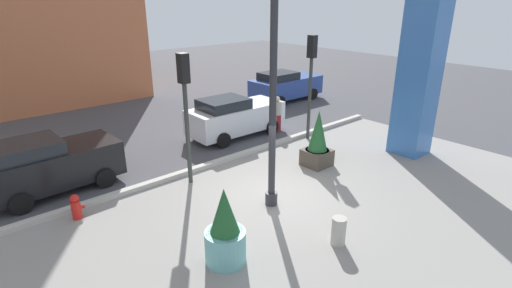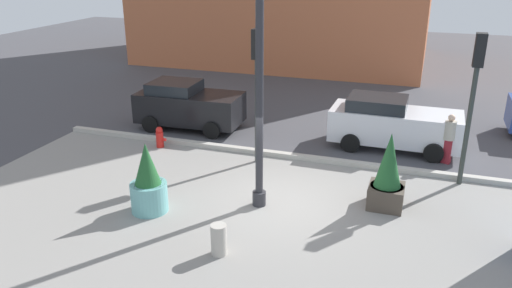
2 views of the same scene
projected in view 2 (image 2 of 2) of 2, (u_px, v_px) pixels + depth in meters
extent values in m
plane|color=#47474C|center=(312.00, 151.00, 17.40)|extent=(60.00, 60.00, 0.00)
cube|color=gray|center=(255.00, 238.00, 12.09)|extent=(18.00, 10.00, 0.02)
cube|color=#B7B2A8|center=(306.00, 158.00, 16.59)|extent=(18.00, 0.24, 0.16)
cylinder|color=#2D2D33|center=(259.00, 198.00, 13.60)|extent=(0.36, 0.36, 0.40)
cylinder|color=#2D2D33|center=(259.00, 79.00, 12.44)|extent=(0.20, 0.20, 6.92)
cylinder|color=#6BB2B2|center=(149.00, 197.00, 13.23)|extent=(0.96, 0.96, 0.80)
cylinder|color=#382819|center=(148.00, 184.00, 13.10)|extent=(0.88, 0.88, 0.04)
cone|color=#235B2D|center=(147.00, 164.00, 12.89)|extent=(0.68, 0.68, 1.11)
cube|color=#4C4238|center=(386.00, 196.00, 13.48)|extent=(0.91, 0.91, 0.62)
cylinder|color=#382819|center=(387.00, 186.00, 13.38)|extent=(0.87, 0.87, 0.04)
cone|color=#235B2D|center=(389.00, 160.00, 13.11)|extent=(0.71, 0.71, 1.47)
cylinder|color=red|center=(160.00, 140.00, 17.61)|extent=(0.26, 0.26, 0.55)
sphere|color=red|center=(159.00, 130.00, 17.48)|extent=(0.24, 0.24, 0.24)
cylinder|color=red|center=(164.00, 140.00, 17.55)|extent=(0.12, 0.10, 0.10)
cylinder|color=#B2ADA3|center=(219.00, 240.00, 11.32)|extent=(0.36, 0.36, 0.75)
cylinder|color=#333833|center=(257.00, 112.00, 15.90)|extent=(0.14, 0.14, 3.36)
cube|color=black|center=(257.00, 44.00, 15.15)|extent=(0.28, 0.32, 0.90)
sphere|color=red|center=(259.00, 52.00, 15.39)|extent=(0.18, 0.18, 0.18)
cylinder|color=#333833|center=(468.00, 128.00, 14.30)|extent=(0.14, 0.14, 3.48)
cube|color=black|center=(480.00, 50.00, 13.52)|extent=(0.28, 0.32, 0.90)
sphere|color=yellow|center=(481.00, 39.00, 13.58)|extent=(0.18, 0.18, 0.18)
cube|color=black|center=(190.00, 107.00, 19.38)|extent=(4.03, 1.95, 1.11)
cube|color=#1E2328|center=(175.00, 87.00, 19.27)|extent=(1.84, 1.65, 0.41)
cylinder|color=black|center=(228.00, 116.00, 20.04)|extent=(0.65, 0.24, 0.64)
cylinder|color=black|center=(212.00, 130.00, 18.42)|extent=(0.65, 0.24, 0.64)
cylinder|color=black|center=(172.00, 110.00, 20.70)|extent=(0.65, 0.24, 0.64)
cylinder|color=black|center=(151.00, 124.00, 19.08)|extent=(0.65, 0.24, 0.64)
cube|color=silver|center=(395.00, 126.00, 17.37)|extent=(4.36, 1.81, 1.07)
cube|color=#1E2328|center=(377.00, 103.00, 17.31)|extent=(1.97, 1.56, 0.42)
cylinder|color=black|center=(435.00, 135.00, 17.89)|extent=(0.64, 0.23, 0.64)
cylinder|color=black|center=(434.00, 153.00, 16.36)|extent=(0.64, 0.23, 0.64)
cylinder|color=black|center=(358.00, 127.00, 18.73)|extent=(0.64, 0.23, 0.64)
cylinder|color=black|center=(350.00, 143.00, 17.20)|extent=(0.64, 0.23, 0.64)
cube|color=maroon|center=(447.00, 151.00, 16.26)|extent=(0.33, 0.28, 0.81)
cylinder|color=#B2AD9E|center=(450.00, 130.00, 16.00)|extent=(0.46, 0.46, 0.61)
sphere|color=beige|center=(452.00, 118.00, 15.86)|extent=(0.22, 0.22, 0.22)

